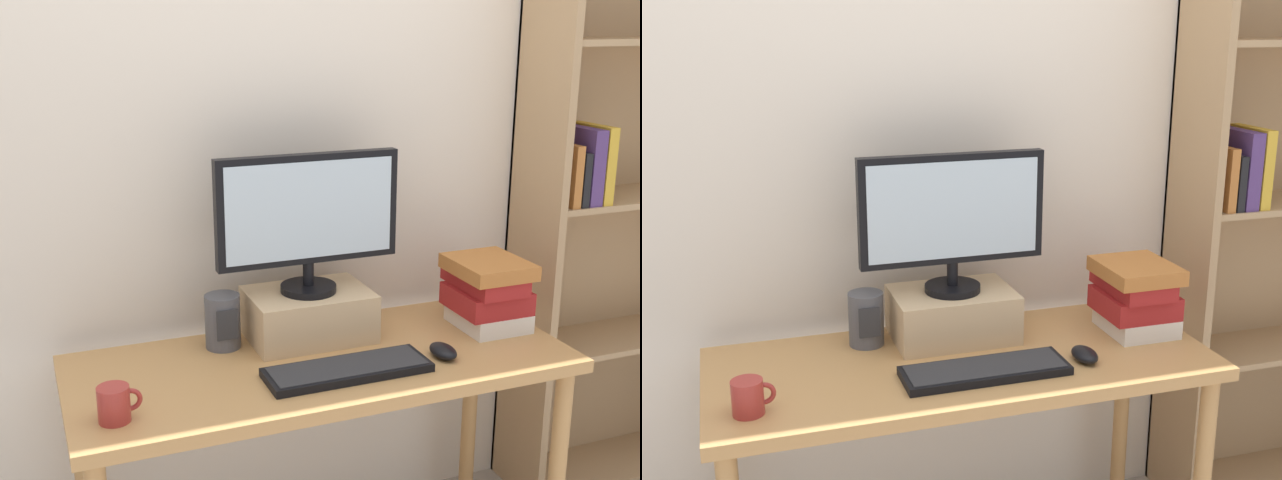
% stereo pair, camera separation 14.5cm
% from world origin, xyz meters
% --- Properties ---
extents(back_wall, '(7.00, 0.08, 2.60)m').
position_xyz_m(back_wall, '(0.00, 0.39, 1.30)').
color(back_wall, beige).
rests_on(back_wall, ground_plane).
extents(desk, '(1.38, 0.57, 0.73)m').
position_xyz_m(desk, '(0.00, 0.00, 0.64)').
color(desk, '#B7844C').
rests_on(desk, ground_plane).
extents(riser_box, '(0.35, 0.24, 0.14)m').
position_xyz_m(riser_box, '(0.02, 0.15, 0.80)').
color(riser_box, tan).
rests_on(riser_box, desk).
extents(computer_monitor, '(0.53, 0.16, 0.40)m').
position_xyz_m(computer_monitor, '(0.02, 0.15, 1.10)').
color(computer_monitor, black).
rests_on(computer_monitor, riser_box).
extents(keyboard, '(0.44, 0.15, 0.02)m').
position_xyz_m(keyboard, '(0.03, -0.12, 0.74)').
color(keyboard, black).
rests_on(keyboard, desk).
extents(computer_mouse, '(0.06, 0.10, 0.04)m').
position_xyz_m(computer_mouse, '(0.31, -0.12, 0.75)').
color(computer_mouse, black).
rests_on(computer_mouse, desk).
extents(book_stack, '(0.21, 0.26, 0.21)m').
position_xyz_m(book_stack, '(0.55, 0.04, 0.84)').
color(book_stack, silver).
rests_on(book_stack, desk).
extents(coffee_mug, '(0.10, 0.08, 0.09)m').
position_xyz_m(coffee_mug, '(-0.57, -0.15, 0.77)').
color(coffee_mug, '#9E2D28').
rests_on(coffee_mug, desk).
extents(desk_speaker, '(0.10, 0.10, 0.15)m').
position_xyz_m(desk_speaker, '(-0.23, 0.17, 0.81)').
color(desk_speaker, '#4C4C51').
rests_on(desk_speaker, desk).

